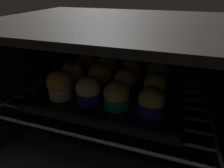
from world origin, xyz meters
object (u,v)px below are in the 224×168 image
(baking_tray, at_px, (112,91))
(muffin_row2_col3, at_px, (158,73))
(muffin_row0_col1, at_px, (88,91))
(muffin_row2_col1, at_px, (107,67))
(muffin_row0_col3, at_px, (151,102))
(muffin_row1_col0, at_px, (73,74))
(muffin_row0_col2, at_px, (117,96))
(muffin_row2_col0, at_px, (87,65))
(muffin_row1_col2, at_px, (125,82))
(muffin_row0_col0, at_px, (60,85))
(muffin_row2_col2, at_px, (131,70))
(muffin_row1_col1, at_px, (100,77))
(muffin_row1_col3, at_px, (155,86))

(baking_tray, distance_m, muffin_row2_col3, 0.15)
(muffin_row0_col1, height_order, muffin_row2_col1, muffin_row2_col1)
(muffin_row0_col3, relative_size, muffin_row1_col0, 0.84)
(muffin_row0_col1, relative_size, muffin_row0_col2, 1.04)
(baking_tray, xyz_separation_m, muffin_row2_col0, (-0.12, 0.08, 0.04))
(muffin_row1_col2, xyz_separation_m, muffin_row2_col3, (0.08, 0.08, 0.01))
(muffin_row0_col0, relative_size, muffin_row2_col2, 0.96)
(baking_tray, height_order, muffin_row1_col1, muffin_row1_col1)
(muffin_row0_col1, relative_size, muffin_row2_col1, 0.93)
(muffin_row0_col3, relative_size, muffin_row2_col1, 0.88)
(muffin_row0_col3, distance_m, muffin_row2_col0, 0.29)
(muffin_row1_col3, bearing_deg, muffin_row0_col3, -89.55)
(muffin_row0_col2, relative_size, muffin_row1_col3, 0.89)
(muffin_row2_col1, bearing_deg, baking_tray, -62.30)
(muffin_row2_col0, bearing_deg, muffin_row1_col0, -92.54)
(muffin_row1_col3, relative_size, muffin_row2_col3, 1.01)
(muffin_row2_col0, height_order, muffin_row2_col1, muffin_row2_col1)
(muffin_row0_col2, bearing_deg, muffin_row2_col2, 89.97)
(muffin_row1_col1, bearing_deg, muffin_row0_col2, -47.78)
(muffin_row1_col3, bearing_deg, baking_tray, 179.01)
(muffin_row2_col0, bearing_deg, muffin_row2_col2, -0.34)
(muffin_row0_col3, bearing_deg, muffin_row1_col1, 152.54)
(muffin_row1_col3, distance_m, muffin_row2_col1, 0.19)
(baking_tray, bearing_deg, muffin_row0_col2, -64.76)
(baking_tray, distance_m, muffin_row2_col2, 0.10)
(muffin_row0_col1, xyz_separation_m, muffin_row1_col0, (-0.08, 0.08, 0.00))
(muffin_row0_col2, xyz_separation_m, muffin_row1_col3, (0.09, 0.08, 0.00))
(muffin_row0_col3, height_order, muffin_row1_col0, muffin_row1_col0)
(muffin_row0_col3, relative_size, muffin_row2_col3, 0.88)
(muffin_row1_col0, bearing_deg, muffin_row2_col0, 87.46)
(muffin_row0_col1, xyz_separation_m, muffin_row1_col3, (0.16, 0.08, 0.00))
(muffin_row2_col3, bearing_deg, muffin_row2_col0, 179.40)
(muffin_row0_col1, relative_size, muffin_row1_col3, 0.93)
(muffin_row0_col2, bearing_deg, muffin_row1_col1, 132.22)
(muffin_row2_col2, bearing_deg, muffin_row0_col2, -90.03)
(muffin_row0_col2, xyz_separation_m, muffin_row0_col3, (0.09, 0.00, -0.00))
(muffin_row0_col0, height_order, muffin_row2_col0, muffin_row0_col0)
(muffin_row0_col1, xyz_separation_m, muffin_row2_col1, (-0.00, 0.16, 0.00))
(muffin_row1_col1, relative_size, muffin_row1_col3, 1.00)
(muffin_row0_col0, relative_size, muffin_row1_col1, 1.00)
(muffin_row2_col0, bearing_deg, muffin_row0_col0, -91.29)
(muffin_row0_col1, distance_m, muffin_row2_col3, 0.23)
(baking_tray, height_order, muffin_row1_col0, muffin_row1_col0)
(muffin_row0_col0, xyz_separation_m, muffin_row2_col0, (0.00, 0.17, -0.00))
(muffin_row2_col3, bearing_deg, baking_tray, -146.67)
(muffin_row0_col0, relative_size, muffin_row1_col3, 1.00)
(muffin_row0_col2, height_order, muffin_row1_col3, muffin_row1_col3)
(muffin_row2_col3, bearing_deg, muffin_row0_col1, -135.45)
(muffin_row0_col0, height_order, muffin_row0_col3, muffin_row0_col0)
(muffin_row1_col0, distance_m, muffin_row2_col3, 0.26)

